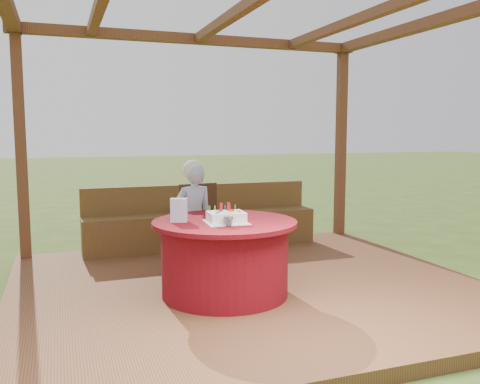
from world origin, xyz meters
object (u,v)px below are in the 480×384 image
at_px(chair, 203,219).
at_px(birthday_cake, 226,217).
at_px(bench, 202,227).
at_px(drinking_glass, 228,222).
at_px(table, 225,257).
at_px(gift_bag, 179,210).
at_px(elderly_woman, 193,216).

distance_m(chair, birthday_cake, 1.27).
xyz_separation_m(bench, drinking_glass, (-0.38, -2.25, 0.46)).
xyz_separation_m(table, gift_bag, (-0.40, 0.08, 0.44)).
height_order(bench, table, bench).
bearing_deg(drinking_glass, gift_bag, 134.72).
bearing_deg(elderly_woman, drinking_glass, -88.51).
relative_size(birthday_cake, gift_bag, 1.81).
relative_size(bench, table, 2.29).
relative_size(table, drinking_glass, 15.37).
xyz_separation_m(table, elderly_woman, (-0.08, 0.81, 0.26)).
distance_m(bench, gift_bag, 2.10).
distance_m(birthday_cake, gift_bag, 0.43).
relative_size(chair, gift_bag, 4.32).
distance_m(bench, drinking_glass, 2.33).
bearing_deg(table, bench, 80.58).
bearing_deg(drinking_glass, elderly_woman, 91.49).
height_order(bench, gift_bag, gift_bag).
bearing_deg(bench, table, -99.42).
relative_size(gift_bag, drinking_glass, 2.46).
distance_m(bench, elderly_woman, 1.29).
xyz_separation_m(elderly_woman, gift_bag, (-0.32, -0.73, 0.18)).
bearing_deg(chair, table, -95.42).
xyz_separation_m(table, chair, (0.11, 1.14, 0.16)).
height_order(chair, gift_bag, chair).
bearing_deg(table, gift_bag, 169.04).
bearing_deg(gift_bag, elderly_woman, 82.29).
height_order(table, drinking_glass, drinking_glass).
bearing_deg(drinking_glass, chair, 83.39).
xyz_separation_m(chair, drinking_glass, (-0.16, -1.41, 0.22)).
height_order(elderly_woman, drinking_glass, elderly_woman).
bearing_deg(elderly_woman, gift_bag, -113.67).
bearing_deg(drinking_glass, bench, 80.33).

